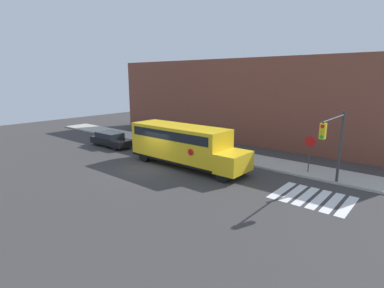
{
  "coord_description": "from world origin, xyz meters",
  "views": [
    {
      "loc": [
        15.76,
        -14.06,
        6.49
      ],
      "look_at": [
        1.92,
        2.45,
        1.64
      ],
      "focal_mm": 28.0,
      "sensor_mm": 36.0,
      "label": 1
    }
  ],
  "objects_px": {
    "school_bus": "(183,143)",
    "traffic_light": "(335,139)",
    "stop_sign": "(310,149)",
    "parked_car": "(111,139)"
  },
  "relations": [
    {
      "from": "school_bus",
      "to": "traffic_light",
      "type": "height_order",
      "value": "traffic_light"
    },
    {
      "from": "stop_sign",
      "to": "traffic_light",
      "type": "distance_m",
      "value": 3.24
    },
    {
      "from": "school_bus",
      "to": "stop_sign",
      "type": "relative_size",
      "value": 3.58
    },
    {
      "from": "stop_sign",
      "to": "traffic_light",
      "type": "xyz_separation_m",
      "value": [
        2.01,
        -2.16,
        1.34
      ]
    },
    {
      "from": "parked_car",
      "to": "traffic_light",
      "type": "xyz_separation_m",
      "value": [
        19.36,
        1.42,
        2.41
      ]
    },
    {
      "from": "school_bus",
      "to": "traffic_light",
      "type": "xyz_separation_m",
      "value": [
        9.85,
        1.8,
        1.37
      ]
    },
    {
      "from": "stop_sign",
      "to": "parked_car",
      "type": "bearing_deg",
      "value": -168.34
    },
    {
      "from": "stop_sign",
      "to": "school_bus",
      "type": "bearing_deg",
      "value": -153.19
    },
    {
      "from": "parked_car",
      "to": "traffic_light",
      "type": "bearing_deg",
      "value": 4.2
    },
    {
      "from": "school_bus",
      "to": "parked_car",
      "type": "height_order",
      "value": "school_bus"
    }
  ]
}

